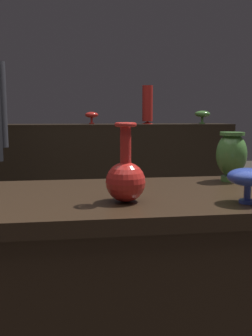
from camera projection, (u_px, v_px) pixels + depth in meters
display_plinth at (126, 299)px, 1.39m from camera, size 1.20×0.64×0.80m
back_display_shelf at (93, 177)px, 3.53m from camera, size 2.60×0.40×0.99m
vase_centerpiece at (126, 178)px, 1.20m from camera, size 0.13×0.13×0.25m
vase_tall_behind at (248, 178)px, 1.18m from camera, size 0.13×0.13×0.11m
vase_left_accent at (231, 155)px, 1.57m from camera, size 0.13×0.13×0.20m
shelf_vase_right at (147, 105)px, 3.52m from camera, size 0.11×0.11×0.35m
shelf_vase_far_right at (202, 114)px, 3.56m from camera, size 0.14×0.14×0.12m
shelf_vase_center at (92, 115)px, 3.51m from camera, size 0.12×0.12×0.11m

